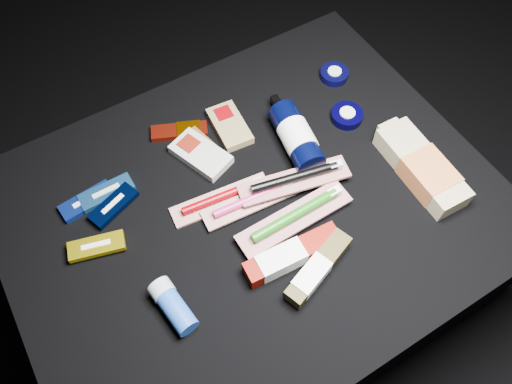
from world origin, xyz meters
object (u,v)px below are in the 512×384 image
lotion_bottle (296,137)px  deodorant_stick (173,305)px  bodywash_bottle (422,168)px  toothpaste_carton_red (289,256)px

lotion_bottle → deodorant_stick: size_ratio=1.96×
lotion_bottle → deodorant_stick: (-0.39, -0.19, -0.01)m
lotion_bottle → bodywash_bottle: 0.27m
toothpaste_carton_red → bodywash_bottle: bearing=7.3°
bodywash_bottle → deodorant_stick: 0.58m
lotion_bottle → bodywash_bottle: (0.18, -0.20, -0.01)m
deodorant_stick → toothpaste_carton_red: deodorant_stick is taller
deodorant_stick → toothpaste_carton_red: size_ratio=0.55×
lotion_bottle → toothpaste_carton_red: size_ratio=1.08×
lotion_bottle → toothpaste_carton_red: bearing=-116.6°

